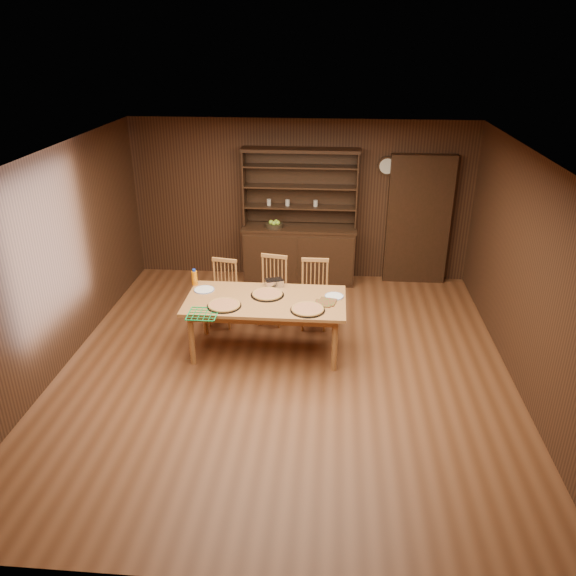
# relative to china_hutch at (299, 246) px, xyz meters

# --- Properties ---
(floor) EXTENTS (6.00, 6.00, 0.00)m
(floor) POSITION_rel_china_hutch_xyz_m (0.00, -2.75, -0.60)
(floor) COLOR brown
(floor) RESTS_ON ground
(room_shell) EXTENTS (6.00, 6.00, 6.00)m
(room_shell) POSITION_rel_china_hutch_xyz_m (0.00, -2.75, 0.98)
(room_shell) COLOR white
(room_shell) RESTS_ON floor
(china_hutch) EXTENTS (1.84, 0.52, 2.17)m
(china_hutch) POSITION_rel_china_hutch_xyz_m (0.00, 0.00, 0.00)
(china_hutch) COLOR black
(china_hutch) RESTS_ON floor
(doorway) EXTENTS (1.00, 0.18, 2.10)m
(doorway) POSITION_rel_china_hutch_xyz_m (1.90, 0.15, 0.45)
(doorway) COLOR black
(doorway) RESTS_ON floor
(wall_clock) EXTENTS (0.30, 0.05, 0.30)m
(wall_clock) POSITION_rel_china_hutch_xyz_m (1.35, 0.20, 1.30)
(wall_clock) COLOR black
(wall_clock) RESTS_ON room_shell
(dining_table) EXTENTS (2.00, 1.00, 0.75)m
(dining_table) POSITION_rel_china_hutch_xyz_m (-0.27, -2.35, 0.08)
(dining_table) COLOR #A86B3A
(dining_table) RESTS_ON floor
(chair_left) EXTENTS (0.44, 0.43, 0.94)m
(chair_left) POSITION_rel_china_hutch_xyz_m (-0.97, -1.58, -0.10)
(chair_left) COLOR #BD7C41
(chair_left) RESTS_ON floor
(chair_center) EXTENTS (0.47, 0.45, 0.98)m
(chair_center) POSITION_rel_china_hutch_xyz_m (-0.28, -1.47, -0.08)
(chair_center) COLOR #BD7C41
(chair_center) RESTS_ON floor
(chair_right) EXTENTS (0.40, 0.38, 0.97)m
(chair_right) POSITION_rel_china_hutch_xyz_m (0.31, -1.55, -0.08)
(chair_right) COLOR #BD7C41
(chair_right) RESTS_ON floor
(pizza_left) EXTENTS (0.42, 0.42, 0.04)m
(pizza_left) POSITION_rel_china_hutch_xyz_m (-0.75, -2.59, 0.17)
(pizza_left) COLOR black
(pizza_left) RESTS_ON dining_table
(pizza_right) EXTENTS (0.42, 0.42, 0.04)m
(pizza_right) POSITION_rel_china_hutch_xyz_m (0.27, -2.62, 0.17)
(pizza_right) COLOR black
(pizza_right) RESTS_ON dining_table
(pizza_center) EXTENTS (0.42, 0.42, 0.04)m
(pizza_center) POSITION_rel_china_hutch_xyz_m (-0.26, -2.23, 0.17)
(pizza_center) COLOR black
(pizza_center) RESTS_ON dining_table
(cooling_rack) EXTENTS (0.36, 0.36, 0.02)m
(cooling_rack) POSITION_rel_china_hutch_xyz_m (-0.97, -2.82, 0.16)
(cooling_rack) COLOR #0B9B42
(cooling_rack) RESTS_ON dining_table
(plate_left) EXTENTS (0.27, 0.27, 0.02)m
(plate_left) POSITION_rel_china_hutch_xyz_m (-1.10, -2.15, 0.16)
(plate_left) COLOR white
(plate_left) RESTS_ON dining_table
(plate_right) EXTENTS (0.24, 0.24, 0.02)m
(plate_right) POSITION_rel_china_hutch_xyz_m (0.58, -2.21, 0.16)
(plate_right) COLOR white
(plate_right) RESTS_ON dining_table
(foil_dish) EXTENTS (0.27, 0.23, 0.09)m
(foil_dish) POSITION_rel_china_hutch_xyz_m (-0.21, -1.94, 0.20)
(foil_dish) COLOR silver
(foil_dish) RESTS_ON dining_table
(juice_bottle) EXTENTS (0.07, 0.07, 0.22)m
(juice_bottle) POSITION_rel_china_hutch_xyz_m (-1.26, -1.98, 0.26)
(juice_bottle) COLOR orange
(juice_bottle) RESTS_ON dining_table
(pot_holder_a) EXTENTS (0.22, 0.22, 0.02)m
(pot_holder_a) POSITION_rel_china_hutch_xyz_m (0.45, -2.42, 0.16)
(pot_holder_a) COLOR maroon
(pot_holder_a) RESTS_ON dining_table
(pot_holder_b) EXTENTS (0.25, 0.25, 0.02)m
(pot_holder_b) POSITION_rel_china_hutch_xyz_m (0.50, -2.38, 0.16)
(pot_holder_b) COLOR maroon
(pot_holder_b) RESTS_ON dining_table
(fruit_bowl) EXTENTS (0.28, 0.28, 0.12)m
(fruit_bowl) POSITION_rel_china_hutch_xyz_m (-0.40, -0.07, 0.39)
(fruit_bowl) COLOR black
(fruit_bowl) RESTS_ON china_hutch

